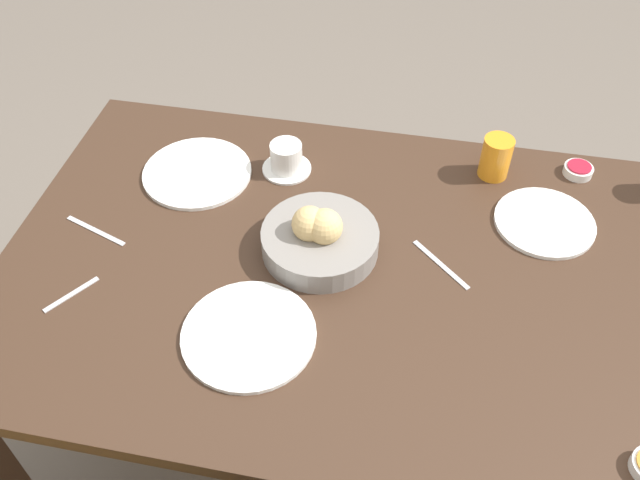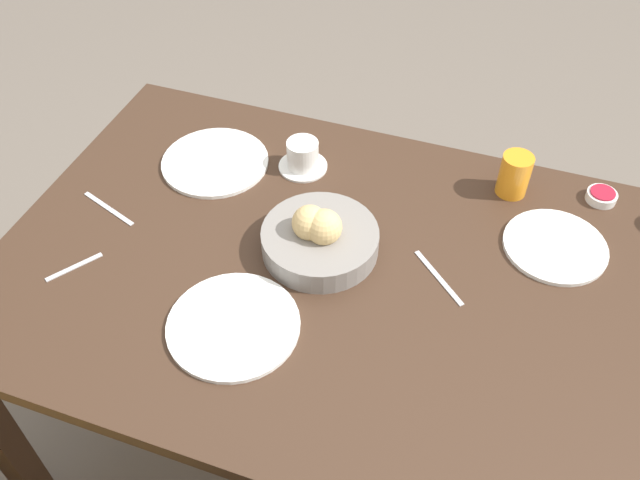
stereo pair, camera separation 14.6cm
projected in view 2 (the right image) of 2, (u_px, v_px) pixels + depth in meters
name	position (u px, v px, depth m)	size (l,w,h in m)	color
ground_plane	(340.00, 442.00, 1.99)	(10.00, 10.00, 0.00)	#6B6056
dining_table	(347.00, 298.00, 1.50)	(1.52, 0.97, 0.76)	#3D281C
bread_basket	(320.00, 237.00, 1.45)	(0.25, 0.25, 0.12)	gray
plate_near_left	(555.00, 246.00, 1.48)	(0.23, 0.23, 0.01)	white
plate_near_right	(215.00, 162.00, 1.68)	(0.26, 0.26, 0.01)	white
plate_far_center	(233.00, 325.00, 1.33)	(0.27, 0.27, 0.01)	white
juice_glass	(514.00, 175.00, 1.57)	(0.07, 0.07, 0.10)	orange
coffee_cup	(303.00, 156.00, 1.65)	(0.12, 0.12, 0.08)	white
jam_bowl_berry	(602.00, 196.00, 1.58)	(0.07, 0.07, 0.03)	white
fork_silver	(439.00, 278.00, 1.42)	(0.13, 0.12, 0.00)	#B7B7BC
knife_silver	(108.00, 210.00, 1.57)	(0.16, 0.07, 0.00)	#B7B7BC
spoon_coffee	(74.00, 267.00, 1.44)	(0.08, 0.11, 0.00)	#B7B7BC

